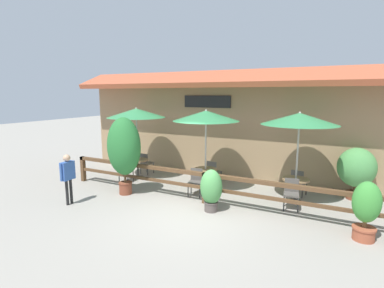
# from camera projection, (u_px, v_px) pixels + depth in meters

# --- Properties ---
(ground_plane) EXTENTS (60.00, 60.00, 0.00)m
(ground_plane) POSITION_uv_depth(u_px,v_px,m) (189.00, 215.00, 8.26)
(ground_plane) COLOR gray
(building_facade) EXTENTS (14.28, 1.49, 4.23)m
(building_facade) POSITION_uv_depth(u_px,v_px,m) (239.00, 124.00, 11.50)
(building_facade) COLOR #997A56
(building_facade) RESTS_ON ground
(patio_railing) EXTENTS (10.40, 0.14, 0.95)m
(patio_railing) POSITION_uv_depth(u_px,v_px,m) (205.00, 181.00, 9.06)
(patio_railing) COLOR brown
(patio_railing) RESTS_ON ground
(patio_umbrella_near) EXTENTS (2.25, 2.25, 2.79)m
(patio_umbrella_near) POSITION_uv_depth(u_px,v_px,m) (136.00, 113.00, 11.54)
(patio_umbrella_near) COLOR #B7B2A8
(patio_umbrella_near) RESTS_ON ground
(dining_table_near) EXTENTS (0.81, 0.81, 0.74)m
(dining_table_near) POSITION_uv_depth(u_px,v_px,m) (138.00, 163.00, 11.87)
(dining_table_near) COLOR olive
(dining_table_near) RESTS_ON ground
(chair_near_streetside) EXTENTS (0.47, 0.47, 0.88)m
(chair_near_streetside) POSITION_uv_depth(u_px,v_px,m) (127.00, 168.00, 11.38)
(chair_near_streetside) COLOR #514C47
(chair_near_streetside) RESTS_ON ground
(chair_near_wallside) EXTENTS (0.46, 0.46, 0.88)m
(chair_near_wallside) POSITION_uv_depth(u_px,v_px,m) (146.00, 162.00, 12.43)
(chair_near_wallside) COLOR #514C47
(chair_near_wallside) RESTS_ON ground
(patio_umbrella_middle) EXTENTS (2.25, 2.25, 2.79)m
(patio_umbrella_middle) POSITION_uv_depth(u_px,v_px,m) (206.00, 116.00, 10.05)
(patio_umbrella_middle) COLOR #B7B2A8
(patio_umbrella_middle) RESTS_ON ground
(dining_table_middle) EXTENTS (0.81, 0.81, 0.74)m
(dining_table_middle) POSITION_uv_depth(u_px,v_px,m) (205.00, 173.00, 10.38)
(dining_table_middle) COLOR olive
(dining_table_middle) RESTS_ON ground
(chair_middle_streetside) EXTENTS (0.50, 0.50, 0.88)m
(chair_middle_streetside) POSITION_uv_depth(u_px,v_px,m) (196.00, 181.00, 9.80)
(chair_middle_streetside) COLOR #514C47
(chair_middle_streetside) RESTS_ON ground
(chair_middle_wallside) EXTENTS (0.47, 0.47, 0.88)m
(chair_middle_wallside) POSITION_uv_depth(u_px,v_px,m) (213.00, 171.00, 11.00)
(chair_middle_wallside) COLOR #514C47
(chair_middle_wallside) RESTS_ON ground
(patio_umbrella_far) EXTENTS (2.25, 2.25, 2.79)m
(patio_umbrella_far) POSITION_uv_depth(u_px,v_px,m) (299.00, 119.00, 8.84)
(patio_umbrella_far) COLOR #B7B2A8
(patio_umbrella_far) RESTS_ON ground
(dining_table_far) EXTENTS (0.81, 0.81, 0.74)m
(dining_table_far) POSITION_uv_depth(u_px,v_px,m) (296.00, 184.00, 9.17)
(dining_table_far) COLOR olive
(dining_table_far) RESTS_ON ground
(chair_far_streetside) EXTENTS (0.48, 0.48, 0.88)m
(chair_far_streetside) POSITION_uv_depth(u_px,v_px,m) (291.00, 192.00, 8.65)
(chair_far_streetside) COLOR #514C47
(chair_far_streetside) RESTS_ON ground
(chair_far_wallside) EXTENTS (0.50, 0.50, 0.88)m
(chair_far_wallside) POSITION_uv_depth(u_px,v_px,m) (298.00, 181.00, 9.73)
(chair_far_wallside) COLOR #514C47
(chair_far_wallside) RESTS_ON ground
(potted_plant_entrance_palm) EXTENTS (0.60, 0.54, 1.38)m
(potted_plant_entrance_palm) POSITION_uv_depth(u_px,v_px,m) (366.00, 208.00, 6.74)
(potted_plant_entrance_palm) COLOR #9E4C33
(potted_plant_entrance_palm) RESTS_ON ground
(potted_plant_tall_tropical) EXTENTS (0.64, 0.57, 1.22)m
(potted_plant_tall_tropical) POSITION_uv_depth(u_px,v_px,m) (211.00, 189.00, 8.43)
(potted_plant_tall_tropical) COLOR #564C47
(potted_plant_tall_tropical) RESTS_ON ground
(potted_plant_corner_fern) EXTENTS (1.13, 1.01, 2.57)m
(potted_plant_corner_fern) POSITION_uv_depth(u_px,v_px,m) (124.00, 148.00, 9.76)
(potted_plant_corner_fern) COLOR brown
(potted_plant_corner_fern) RESTS_ON ground
(potted_plant_broad_leaf) EXTENTS (1.14, 1.02, 1.66)m
(potted_plant_broad_leaf) POSITION_uv_depth(u_px,v_px,m) (357.00, 169.00, 9.36)
(potted_plant_broad_leaf) COLOR brown
(potted_plant_broad_leaf) RESTS_ON ground
(pedestrian) EXTENTS (0.21, 0.54, 1.54)m
(pedestrian) POSITION_uv_depth(u_px,v_px,m) (68.00, 173.00, 8.92)
(pedestrian) COLOR black
(pedestrian) RESTS_ON ground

